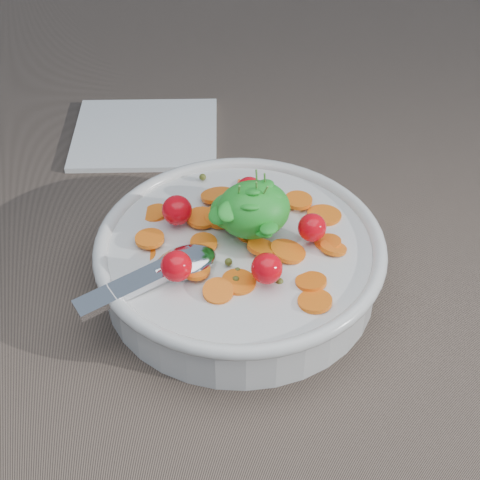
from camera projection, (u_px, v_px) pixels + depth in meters
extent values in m
plane|color=#796656|center=(212.00, 301.00, 0.63)|extent=(6.00, 6.00, 0.00)
cylinder|color=silver|center=(240.00, 264.00, 0.63)|extent=(0.23, 0.23, 0.05)
torus|color=silver|center=(240.00, 245.00, 0.62)|extent=(0.25, 0.25, 0.01)
cylinder|color=silver|center=(240.00, 281.00, 0.65)|extent=(0.12, 0.12, 0.01)
cylinder|color=brown|center=(240.00, 264.00, 0.63)|extent=(0.21, 0.21, 0.03)
cylinder|color=orange|center=(232.00, 205.00, 0.65)|extent=(0.03, 0.03, 0.01)
cylinder|color=orange|center=(204.00, 243.00, 0.62)|extent=(0.03, 0.03, 0.01)
cylinder|color=orange|center=(288.00, 251.00, 0.61)|extent=(0.04, 0.04, 0.01)
cylinder|color=orange|center=(237.00, 210.00, 0.65)|extent=(0.03, 0.03, 0.01)
cylinder|color=orange|center=(298.00, 200.00, 0.65)|extent=(0.03, 0.03, 0.00)
cylinder|color=orange|center=(195.00, 269.00, 0.59)|extent=(0.03, 0.03, 0.01)
cylinder|color=orange|center=(311.00, 282.00, 0.58)|extent=(0.04, 0.04, 0.01)
cylinder|color=orange|center=(253.00, 185.00, 0.68)|extent=(0.04, 0.03, 0.02)
cylinder|color=orange|center=(239.00, 282.00, 0.58)|extent=(0.03, 0.03, 0.01)
cylinder|color=orange|center=(315.00, 301.00, 0.57)|extent=(0.04, 0.04, 0.01)
cylinder|color=orange|center=(328.00, 243.00, 0.62)|extent=(0.03, 0.03, 0.01)
cylinder|color=orange|center=(324.00, 215.00, 0.65)|extent=(0.04, 0.04, 0.01)
cylinder|color=orange|center=(253.00, 232.00, 0.63)|extent=(0.03, 0.03, 0.01)
cylinder|color=orange|center=(217.00, 195.00, 0.66)|extent=(0.04, 0.04, 0.01)
cylinder|color=orange|center=(262.00, 247.00, 0.61)|extent=(0.03, 0.03, 0.01)
cylinder|color=orange|center=(155.00, 214.00, 0.65)|extent=(0.03, 0.03, 0.01)
cylinder|color=orange|center=(202.00, 218.00, 0.64)|extent=(0.04, 0.04, 0.01)
cylinder|color=orange|center=(142.00, 256.00, 0.61)|extent=(0.03, 0.03, 0.01)
cylinder|color=orange|center=(220.00, 217.00, 0.64)|extent=(0.04, 0.04, 0.01)
cylinder|color=orange|center=(245.00, 207.00, 0.65)|extent=(0.03, 0.03, 0.01)
cylinder|color=orange|center=(218.00, 291.00, 0.57)|extent=(0.02, 0.02, 0.01)
cylinder|color=orange|center=(150.00, 239.00, 0.62)|extent=(0.03, 0.03, 0.00)
cylinder|color=orange|center=(333.00, 248.00, 0.61)|extent=(0.03, 0.03, 0.01)
sphere|color=#4C541C|center=(238.00, 270.00, 0.59)|extent=(0.01, 0.01, 0.01)
sphere|color=#4C541C|center=(179.00, 270.00, 0.59)|extent=(0.01, 0.01, 0.01)
sphere|color=#4C541C|center=(313.00, 227.00, 0.63)|extent=(0.01, 0.01, 0.01)
sphere|color=#4C541C|center=(203.00, 177.00, 0.68)|extent=(0.01, 0.01, 0.01)
sphere|color=#4C541C|center=(194.00, 259.00, 0.60)|extent=(0.01, 0.01, 0.01)
sphere|color=#4C541C|center=(236.00, 280.00, 0.58)|extent=(0.01, 0.01, 0.01)
sphere|color=#4C541C|center=(282.00, 247.00, 0.62)|extent=(0.00, 0.00, 0.00)
sphere|color=#4C541C|center=(228.00, 262.00, 0.60)|extent=(0.01, 0.01, 0.01)
sphere|color=#4C541C|center=(249.00, 213.00, 0.64)|extent=(0.01, 0.01, 0.01)
sphere|color=#4C541C|center=(152.00, 238.00, 0.62)|extent=(0.01, 0.01, 0.01)
sphere|color=#4C541C|center=(250.00, 220.00, 0.64)|extent=(0.01, 0.01, 0.01)
sphere|color=#4C541C|center=(279.00, 282.00, 0.59)|extent=(0.01, 0.01, 0.01)
sphere|color=red|center=(312.00, 228.00, 0.61)|extent=(0.02, 0.02, 0.02)
sphere|color=red|center=(249.00, 190.00, 0.65)|extent=(0.02, 0.02, 0.02)
sphere|color=red|center=(177.00, 210.00, 0.63)|extent=(0.03, 0.03, 0.03)
sphere|color=red|center=(176.00, 266.00, 0.57)|extent=(0.03, 0.03, 0.03)
sphere|color=red|center=(267.00, 268.00, 0.57)|extent=(0.03, 0.03, 0.03)
ellipsoid|color=green|center=(253.00, 209.00, 0.61)|extent=(0.06, 0.05, 0.05)
ellipsoid|color=green|center=(231.00, 211.00, 0.62)|extent=(0.04, 0.04, 0.03)
ellipsoid|color=green|center=(274.00, 194.00, 0.60)|extent=(0.02, 0.02, 0.01)
ellipsoid|color=green|center=(253.00, 201.00, 0.60)|extent=(0.02, 0.02, 0.02)
ellipsoid|color=green|center=(264.00, 234.00, 0.59)|extent=(0.02, 0.02, 0.01)
ellipsoid|color=green|center=(250.00, 203.00, 0.60)|extent=(0.02, 0.02, 0.01)
ellipsoid|color=green|center=(254.00, 197.00, 0.60)|extent=(0.02, 0.02, 0.01)
ellipsoid|color=green|center=(269.00, 229.00, 0.58)|extent=(0.02, 0.02, 0.01)
ellipsoid|color=green|center=(250.00, 205.00, 0.59)|extent=(0.03, 0.03, 0.02)
ellipsoid|color=green|center=(229.00, 211.00, 0.59)|extent=(0.03, 0.03, 0.02)
ellipsoid|color=green|center=(252.00, 205.00, 0.60)|extent=(0.02, 0.03, 0.02)
ellipsoid|color=green|center=(244.00, 205.00, 0.60)|extent=(0.03, 0.02, 0.02)
ellipsoid|color=green|center=(253.00, 197.00, 0.60)|extent=(0.02, 0.02, 0.01)
ellipsoid|color=green|center=(265.00, 185.00, 0.60)|extent=(0.02, 0.02, 0.01)
ellipsoid|color=green|center=(258.00, 206.00, 0.60)|extent=(0.02, 0.02, 0.01)
ellipsoid|color=green|center=(272.00, 197.00, 0.62)|extent=(0.03, 0.03, 0.01)
ellipsoid|color=green|center=(261.00, 208.00, 0.59)|extent=(0.02, 0.02, 0.02)
ellipsoid|color=green|center=(252.00, 191.00, 0.59)|extent=(0.02, 0.02, 0.02)
ellipsoid|color=green|center=(262.00, 197.00, 0.60)|extent=(0.02, 0.02, 0.01)
ellipsoid|color=green|center=(221.00, 215.00, 0.60)|extent=(0.03, 0.03, 0.01)
cylinder|color=#4C8C33|center=(265.00, 191.00, 0.61)|extent=(0.01, 0.01, 0.04)
cylinder|color=#4C8C33|center=(257.00, 199.00, 0.60)|extent=(0.01, 0.01, 0.04)
cylinder|color=#4C8C33|center=(257.00, 192.00, 0.61)|extent=(0.00, 0.01, 0.04)
cylinder|color=#4C8C33|center=(258.00, 202.00, 0.60)|extent=(0.01, 0.01, 0.04)
cylinder|color=#4C8C33|center=(238.00, 200.00, 0.60)|extent=(0.00, 0.01, 0.04)
ellipsoid|color=silver|center=(185.00, 262.00, 0.59)|extent=(0.06, 0.05, 0.02)
cube|color=silver|center=(138.00, 282.00, 0.58)|extent=(0.10, 0.05, 0.02)
cylinder|color=silver|center=(166.00, 269.00, 0.59)|extent=(0.02, 0.01, 0.01)
cube|color=white|center=(145.00, 134.00, 0.82)|extent=(0.18, 0.17, 0.01)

